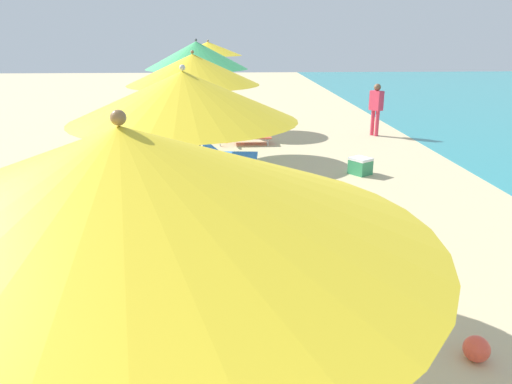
{
  "coord_description": "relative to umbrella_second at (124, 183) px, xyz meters",
  "views": [
    {
      "loc": [
        0.19,
        1.6,
        2.9
      ],
      "look_at": [
        0.49,
        7.16,
        1.09
      ],
      "focal_mm": 34.44,
      "sensor_mm": 36.0,
      "label": 1
    }
  ],
  "objects": [
    {
      "name": "umbrella_second",
      "position": [
        0.0,
        0.0,
        0.0
      ],
      "size": [
        2.47,
        2.47,
        2.63
      ],
      "color": "olive",
      "rests_on": "ground"
    },
    {
      "name": "umbrella_third",
      "position": [
        -0.04,
        3.1,
        -0.05
      ],
      "size": [
        2.28,
        2.28,
        2.6
      ],
      "color": "silver",
      "rests_on": "ground"
    },
    {
      "name": "lounger_third_shoreside",
      "position": [
        0.82,
        4.3,
        -2.03
      ],
      "size": [
        1.48,
        0.85,
        0.55
      ],
      "rotation": [
        0.0,
        0.0,
        0.2
      ],
      "color": "white",
      "rests_on": "ground"
    },
    {
      "name": "lounger_third_inland",
      "position": [
        0.47,
        2.13,
        -2.06
      ],
      "size": [
        1.44,
        0.92,
        0.58
      ],
      "rotation": [
        0.0,
        0.0,
        0.18
      ],
      "color": "white",
      "rests_on": "ground"
    },
    {
      "name": "umbrella_fourth",
      "position": [
        -0.2,
        6.87,
        -0.05
      ],
      "size": [
        2.29,
        2.29,
        2.61
      ],
      "color": "olive",
      "rests_on": "ground"
    },
    {
      "name": "lounger_fourth_shoreside",
      "position": [
        0.24,
        7.98,
        -2.06
      ],
      "size": [
        1.5,
        0.96,
        0.56
      ],
      "rotation": [
        0.0,
        0.0,
        0.24
      ],
      "color": "blue",
      "rests_on": "ground"
    },
    {
      "name": "lounger_fourth_inland",
      "position": [
        0.39,
        5.89,
        -2.08
      ],
      "size": [
        1.32,
        0.85,
        0.53
      ],
      "rotation": [
        0.0,
        0.0,
        -0.24
      ],
      "color": "yellow",
      "rests_on": "ground"
    },
    {
      "name": "umbrella_fifth",
      "position": [
        -0.34,
        10.21,
        0.04
      ],
      "size": [
        2.43,
        2.43,
        2.76
      ],
      "color": "#4C4C51",
      "rests_on": "ground"
    },
    {
      "name": "lounger_fifth_shoreside",
      "position": [
        0.74,
        11.33,
        -2.09
      ],
      "size": [
        1.5,
        0.63,
        0.59
      ],
      "rotation": [
        0.0,
        0.0,
        0.02
      ],
      "color": "#D8593F",
      "rests_on": "ground"
    },
    {
      "name": "lounger_fifth_inland",
      "position": [
        0.39,
        9.04,
        -2.07
      ],
      "size": [
        1.28,
        0.76,
        0.52
      ],
      "rotation": [
        0.0,
        0.0,
        -0.09
      ],
      "color": "blue",
      "rests_on": "ground"
    },
    {
      "name": "umbrella_farthest",
      "position": [
        -0.2,
        13.65,
        0.09
      ],
      "size": [
        2.05,
        2.05,
        2.69
      ],
      "color": "olive",
      "rests_on": "ground"
    },
    {
      "name": "lounger_farthest_shoreside",
      "position": [
        0.23,
        14.8,
        -2.03
      ],
      "size": [
        1.46,
        0.75,
        0.59
      ],
      "rotation": [
        0.0,
        0.0,
        -0.12
      ],
      "color": "white",
      "rests_on": "ground"
    },
    {
      "name": "lounger_farthest_inland",
      "position": [
        0.62,
        12.72,
        -2.05
      ],
      "size": [
        1.46,
        0.9,
        0.61
      ],
      "rotation": [
        0.0,
        0.0,
        0.23
      ],
      "color": "white",
      "rests_on": "ground"
    },
    {
      "name": "person_walking_mid",
      "position": [
        4.67,
        12.27,
        -1.44
      ],
      "size": [
        0.38,
        0.42,
        1.51
      ],
      "rotation": [
        0.0,
        0.0,
        0.58
      ],
      "color": "#D8334C",
      "rests_on": "ground"
    },
    {
      "name": "beach_ball",
      "position": [
        2.65,
        1.91,
        -2.22
      ],
      "size": [
        0.24,
        0.24,
        0.24
      ],
      "primitive_type": "sphere",
      "color": "#E54C38",
      "rests_on": "ground"
    },
    {
      "name": "cooler_box",
      "position": [
        3.19,
        8.18,
        -2.16
      ],
      "size": [
        0.53,
        0.55,
        0.36
      ],
      "color": "#338C59",
      "rests_on": "ground"
    }
  ]
}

